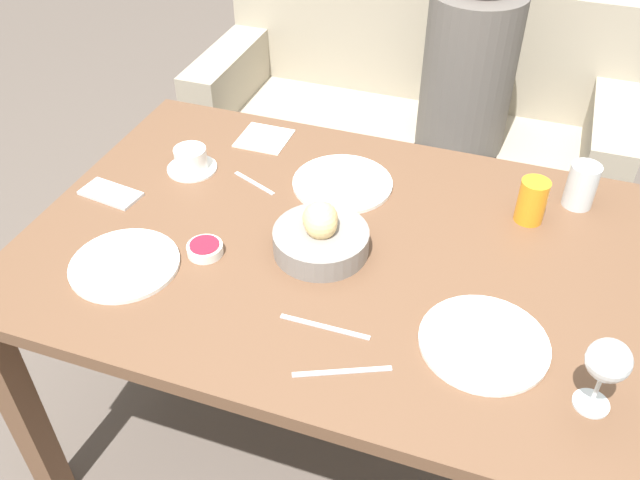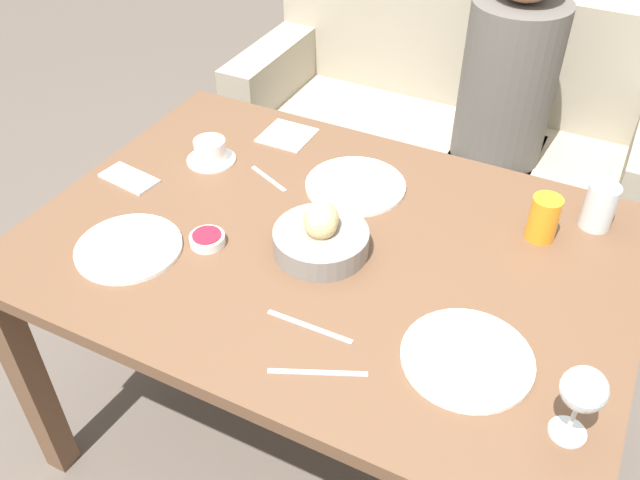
{
  "view_description": "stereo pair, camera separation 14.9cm",
  "coord_description": "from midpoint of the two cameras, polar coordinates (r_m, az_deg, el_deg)",
  "views": [
    {
      "loc": [
        0.38,
        -1.11,
        1.72
      ],
      "look_at": [
        -0.0,
        -0.04,
        0.76
      ],
      "focal_mm": 38.0,
      "sensor_mm": 36.0,
      "label": 1
    },
    {
      "loc": [
        0.51,
        -1.05,
        1.72
      ],
      "look_at": [
        -0.0,
        -0.04,
        0.76
      ],
      "focal_mm": 38.0,
      "sensor_mm": 36.0,
      "label": 2
    }
  ],
  "objects": [
    {
      "name": "knife_silver",
      "position": [
        1.26,
        -1.55,
        -11.19
      ],
      "size": [
        0.17,
        0.09,
        0.0
      ],
      "color": "#B7B7BC",
      "rests_on": "dining_table"
    },
    {
      "name": "dining_table",
      "position": [
        1.59,
        -2.17,
        -2.73
      ],
      "size": [
        1.35,
        0.94,
        0.73
      ],
      "color": "brown",
      "rests_on": "ground_plane"
    },
    {
      "name": "fork_silver",
      "position": [
        1.34,
        -2.8,
        -7.47
      ],
      "size": [
        0.18,
        0.01,
        0.0
      ],
      "color": "#B7B7BC",
      "rests_on": "dining_table"
    },
    {
      "name": "plate_far_center",
      "position": [
        1.7,
        -0.6,
        4.71
      ],
      "size": [
        0.25,
        0.25,
        0.01
      ],
      "color": "white",
      "rests_on": "dining_table"
    },
    {
      "name": "coffee_cup",
      "position": [
        1.79,
        -13.17,
        6.47
      ],
      "size": [
        0.13,
        0.13,
        0.06
      ],
      "color": "white",
      "rests_on": "dining_table"
    },
    {
      "name": "seated_person",
      "position": [
        2.41,
        9.99,
        9.44
      ],
      "size": [
        0.3,
        0.39,
        1.19
      ],
      "color": "#23232D",
      "rests_on": "ground_plane"
    },
    {
      "name": "plate_near_left",
      "position": [
        1.54,
        -18.82,
        -2.09
      ],
      "size": [
        0.24,
        0.24,
        0.01
      ],
      "color": "white",
      "rests_on": "dining_table"
    },
    {
      "name": "jam_bowl_berry",
      "position": [
        1.52,
        -12.44,
        -0.84
      ],
      "size": [
        0.08,
        0.08,
        0.03
      ],
      "color": "white",
      "rests_on": "dining_table"
    },
    {
      "name": "plate_near_right",
      "position": [
        1.33,
        10.52,
        -8.65
      ],
      "size": [
        0.25,
        0.25,
        0.01
      ],
      "color": "white",
      "rests_on": "dining_table"
    },
    {
      "name": "bread_basket",
      "position": [
        1.48,
        -2.87,
        0.24
      ],
      "size": [
        0.21,
        0.21,
        0.12
      ],
      "color": "gray",
      "rests_on": "dining_table"
    },
    {
      "name": "water_tumbler",
      "position": [
        1.69,
        18.86,
        4.27
      ],
      "size": [
        0.07,
        0.07,
        0.11
      ],
      "color": "silver",
      "rests_on": "dining_table"
    },
    {
      "name": "juice_glass",
      "position": [
        1.61,
        14.94,
        3.09
      ],
      "size": [
        0.07,
        0.07,
        0.11
      ],
      "color": "orange",
      "rests_on": "dining_table"
    },
    {
      "name": "couch",
      "position": [
        2.67,
        5.82,
        8.23
      ],
      "size": [
        1.51,
        0.7,
        0.9
      ],
      "color": "#9E937F",
      "rests_on": "ground_plane"
    },
    {
      "name": "napkin",
      "position": [
        1.9,
        -6.99,
        8.42
      ],
      "size": [
        0.14,
        0.14,
        0.0
      ],
      "color": "silver",
      "rests_on": "dining_table"
    },
    {
      "name": "cell_phone",
      "position": [
        1.77,
        -19.55,
        3.61
      ],
      "size": [
        0.16,
        0.09,
        0.01
      ],
      "color": "silver",
      "rests_on": "dining_table"
    },
    {
      "name": "ground_plane",
      "position": [
        2.08,
        -1.73,
        -15.81
      ],
      "size": [
        10.0,
        10.0,
        0.0
      ],
      "primitive_type": "plane",
      "color": "#564C44"
    },
    {
      "name": "spoon_coffee",
      "position": [
        1.72,
        -8.03,
        4.68
      ],
      "size": [
        0.13,
        0.07,
        0.0
      ],
      "color": "#B7B7BC",
      "rests_on": "dining_table"
    },
    {
      "name": "wine_glass",
      "position": [
        1.2,
        19.84,
        -9.89
      ],
      "size": [
        0.08,
        0.08,
        0.16
      ],
      "color": "silver",
      "rests_on": "dining_table"
    }
  ]
}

